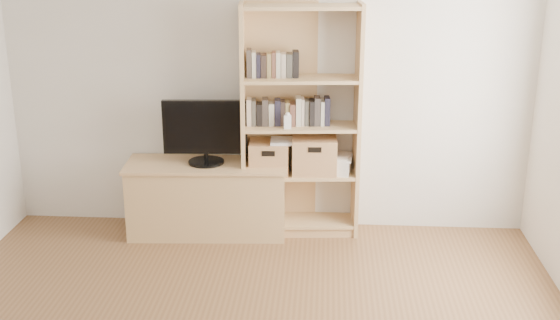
# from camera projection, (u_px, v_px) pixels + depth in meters

# --- Properties ---
(back_wall) EXTENTS (4.50, 0.02, 2.60)m
(back_wall) POSITION_uv_depth(u_px,v_px,m) (267.00, 81.00, 5.96)
(back_wall) COLOR silver
(back_wall) RESTS_ON floor
(tv_stand) EXTENTS (1.36, 0.58, 0.61)m
(tv_stand) POSITION_uv_depth(u_px,v_px,m) (208.00, 199.00, 6.07)
(tv_stand) COLOR tan
(tv_stand) RESTS_ON floor
(bookshelf) EXTENTS (1.01, 0.43, 1.98)m
(bookshelf) POSITION_uv_depth(u_px,v_px,m) (300.00, 122.00, 5.87)
(bookshelf) COLOR tan
(bookshelf) RESTS_ON floor
(television) EXTENTS (0.71, 0.10, 0.56)m
(television) POSITION_uv_depth(u_px,v_px,m) (205.00, 131.00, 5.88)
(television) COLOR black
(television) RESTS_ON tv_stand
(books_row_mid) EXTENTS (0.80, 0.21, 0.21)m
(books_row_mid) POSITION_uv_depth(u_px,v_px,m) (300.00, 112.00, 5.87)
(books_row_mid) COLOR #B4A290
(books_row_mid) RESTS_ON bookshelf
(books_row_upper) EXTENTS (0.41, 0.19, 0.21)m
(books_row_upper) POSITION_uv_depth(u_px,v_px,m) (274.00, 64.00, 5.74)
(books_row_upper) COLOR #B4A290
(books_row_upper) RESTS_ON bookshelf
(baby_monitor) EXTENTS (0.06, 0.04, 0.11)m
(baby_monitor) POSITION_uv_depth(u_px,v_px,m) (288.00, 122.00, 5.76)
(baby_monitor) COLOR white
(baby_monitor) RESTS_ON bookshelf
(basket_left) EXTENTS (0.34, 0.28, 0.27)m
(basket_left) POSITION_uv_depth(u_px,v_px,m) (269.00, 157.00, 5.96)
(basket_left) COLOR #AC7B4D
(basket_left) RESTS_ON bookshelf
(basket_right) EXTENTS (0.39, 0.32, 0.31)m
(basket_right) POSITION_uv_depth(u_px,v_px,m) (314.00, 155.00, 5.96)
(basket_right) COLOR #AC7B4D
(basket_right) RESTS_ON bookshelf
(laptop) EXTENTS (0.32, 0.23, 0.02)m
(laptop) POSITION_uv_depth(u_px,v_px,m) (289.00, 141.00, 5.90)
(laptop) COLOR white
(laptop) RESTS_ON basket_left
(magazine_stack) EXTENTS (0.23, 0.30, 0.13)m
(magazine_stack) POSITION_uv_depth(u_px,v_px,m) (340.00, 165.00, 5.99)
(magazine_stack) COLOR silver
(magazine_stack) RESTS_ON bookshelf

